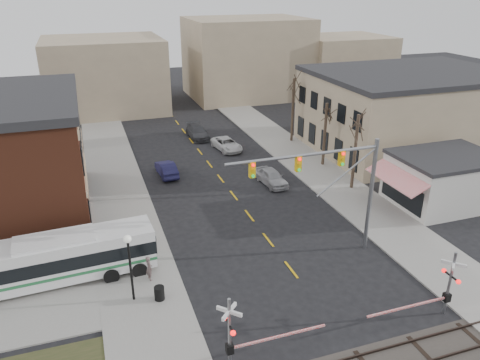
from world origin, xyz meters
name	(u,v)px	position (x,y,z in m)	size (l,w,h in m)	color
ground	(305,287)	(0.00, 0.00, 0.00)	(160.00, 160.00, 0.00)	black
sidewalk_west	(116,183)	(-9.50, 20.00, 0.06)	(5.00, 60.00, 0.12)	gray
sidewalk_east	(302,160)	(9.50, 20.00, 0.06)	(5.00, 60.00, 0.12)	gray
tan_building	(408,110)	(22.00, 20.00, 4.26)	(20.30, 15.30, 8.50)	gray
awning_shop	(444,179)	(15.97, 7.00, 2.16)	(9.74, 6.20, 4.30)	beige
tree_east_a	(355,152)	(10.50, 12.00, 3.50)	(0.28, 0.28, 6.75)	#382B21
tree_east_b	(325,134)	(10.80, 18.00, 3.27)	(0.28, 0.28, 6.30)	#382B21
tree_east_c	(293,110)	(11.00, 26.00, 3.72)	(0.28, 0.28, 7.20)	#382B21
transit_bus	(58,259)	(-14.10, 5.40, 1.70)	(11.78, 3.22, 3.00)	silver
traffic_signal_mast	(335,177)	(3.22, 2.90, 5.76)	(10.33, 0.30, 8.00)	gray
rr_crossing_west	(238,332)	(-5.85, -4.55, 1.97)	(5.60, 1.36, 4.00)	gray
rr_crossing_east	(443,286)	(5.90, -4.70, 1.97)	(5.60, 1.36, 4.00)	gray
street_lamp	(129,254)	(-10.06, 2.07, 3.18)	(0.44, 0.44, 4.27)	black
trash_bin	(159,293)	(-8.62, 1.59, 0.54)	(0.60, 0.60, 0.84)	black
car_a	(272,177)	(4.05, 15.24, 0.72)	(1.71, 4.24, 1.44)	#9A9B9F
car_b	(166,169)	(-4.67, 20.44, 0.69)	(1.46, 4.18, 1.38)	#1C1B45
car_c	(227,144)	(3.00, 25.64, 0.65)	(2.14, 4.65, 1.29)	silver
car_d	(197,132)	(0.99, 30.84, 0.71)	(1.99, 4.88, 1.42)	#3E3F43
pedestrian_near	(149,268)	(-8.86, 3.74, 0.94)	(0.60, 0.39, 1.65)	#5E4D4B
pedestrian_far	(122,232)	(-9.97, 8.63, 1.05)	(0.90, 0.70, 1.86)	#3A3760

